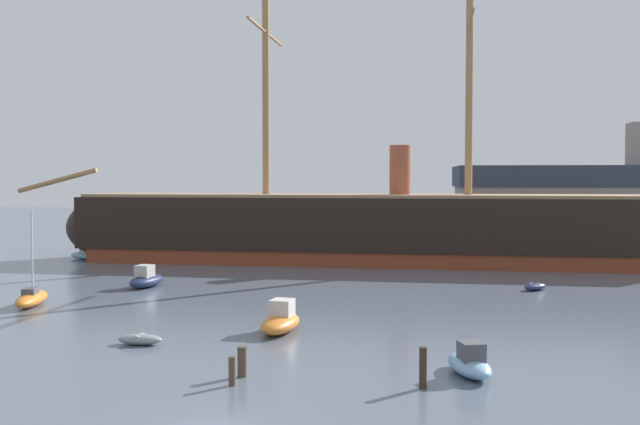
% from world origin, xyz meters
% --- Properties ---
extents(tall_ship, '(74.82, 16.23, 35.97)m').
position_xyz_m(tall_ship, '(3.11, 53.33, 3.86)').
color(tall_ship, brown).
rests_on(tall_ship, ground).
extents(dinghy_foreground_left, '(2.48, 1.10, 0.58)m').
position_xyz_m(dinghy_foreground_left, '(-7.54, 13.55, 0.29)').
color(dinghy_foreground_left, gray).
rests_on(dinghy_foreground_left, ground).
extents(motorboat_foreground_right, '(2.50, 4.08, 1.60)m').
position_xyz_m(motorboat_foreground_right, '(9.76, 9.11, 0.56)').
color(motorboat_foreground_right, '#7FB2D6').
rests_on(motorboat_foreground_right, ground).
extents(motorboat_near_centre, '(2.61, 4.81, 1.92)m').
position_xyz_m(motorboat_near_centre, '(-0.38, 17.51, 0.67)').
color(motorboat_near_centre, orange).
rests_on(motorboat_near_centre, ground).
extents(sailboat_mid_left, '(2.51, 5.49, 6.89)m').
position_xyz_m(sailboat_mid_left, '(-19.47, 24.48, 0.58)').
color(sailboat_mid_left, orange).
rests_on(sailboat_mid_left, ground).
extents(motorboat_alongside_bow, '(2.70, 4.80, 1.90)m').
position_xyz_m(motorboat_alongside_bow, '(-14.39, 34.04, 0.67)').
color(motorboat_alongside_bow, '#1E284C').
rests_on(motorboat_alongside_bow, ground).
extents(dinghy_alongside_stern, '(2.51, 2.50, 0.58)m').
position_xyz_m(dinghy_alongside_stern, '(17.72, 35.70, 0.29)').
color(dinghy_alongside_stern, '#1E284C').
rests_on(dinghy_alongside_stern, ground).
extents(sailboat_far_left, '(4.43, 3.28, 5.67)m').
position_xyz_m(sailboat_far_left, '(-28.59, 53.73, 0.48)').
color(sailboat_far_left, '#7FB2D6').
rests_on(sailboat_far_left, ground).
extents(motorboat_distant_centre, '(1.45, 3.45, 1.45)m').
position_xyz_m(motorboat_distant_centre, '(4.46, 62.39, 0.51)').
color(motorboat_distant_centre, '#236670').
rests_on(motorboat_distant_centre, ground).
extents(mooring_piling_nearest, '(0.33, 0.33, 1.81)m').
position_xyz_m(mooring_piling_nearest, '(7.54, 6.76, 0.91)').
color(mooring_piling_nearest, '#382B1E').
rests_on(mooring_piling_nearest, ground).
extents(mooring_piling_left_pair, '(0.43, 0.43, 1.39)m').
position_xyz_m(mooring_piling_left_pair, '(-0.63, 7.79, 0.70)').
color(mooring_piling_left_pair, '#4C3D2D').
rests_on(mooring_piling_left_pair, ground).
extents(mooring_piling_right_pair, '(0.31, 0.31, 1.28)m').
position_xyz_m(mooring_piling_right_pair, '(-0.77, 6.34, 0.64)').
color(mooring_piling_right_pair, '#4C3D2D').
rests_on(mooring_piling_right_pair, ground).
extents(dockside_warehouse_right, '(42.54, 14.69, 16.45)m').
position_xyz_m(dockside_warehouse_right, '(34.21, 74.38, 5.42)').
color(dockside_warehouse_right, '#565659').
rests_on(dockside_warehouse_right, ground).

